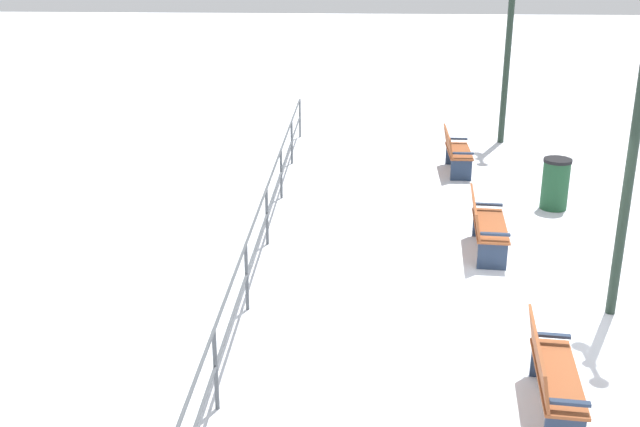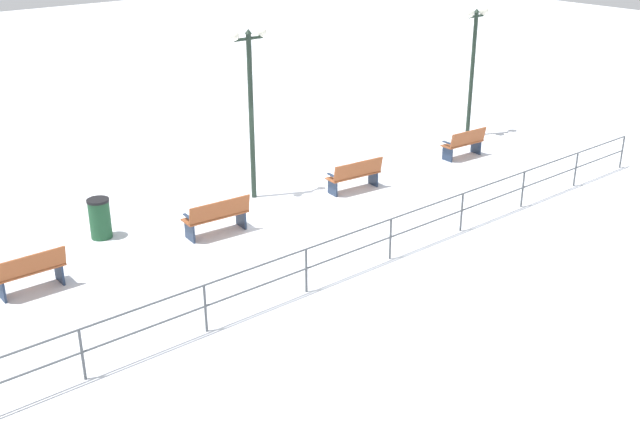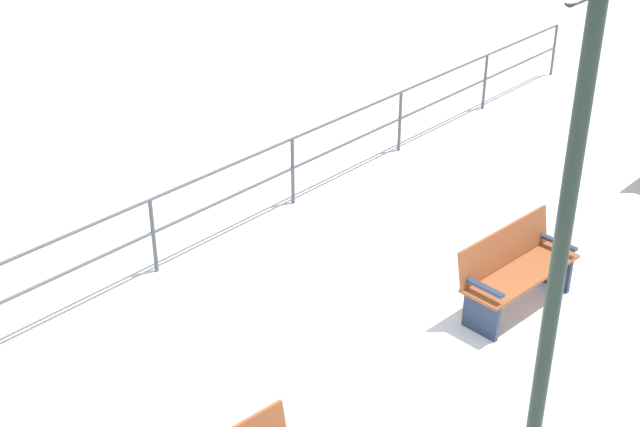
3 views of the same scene
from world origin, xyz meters
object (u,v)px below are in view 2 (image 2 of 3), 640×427
object	(u,v)px
bench_third	(217,216)
trash_bin	(100,218)
bench_nearest	(464,143)
lamppost_middle	(250,92)
bench_second	(355,175)
lamppost_near	(474,47)
bench_fourth	(30,271)

from	to	relation	value
bench_third	trash_bin	distance (m)	2.72
bench_nearest	lamppost_middle	world-z (taller)	lamppost_middle
lamppost_middle	trash_bin	size ratio (longest dim) A/B	4.58
lamppost_middle	bench_second	bearing A→B (deg)	-120.19
lamppost_middle	trash_bin	distance (m)	4.86
bench_nearest	bench_second	size ratio (longest dim) A/B	0.90
bench_second	bench_third	world-z (taller)	bench_third
bench_second	lamppost_near	bearing A→B (deg)	-71.74
bench_nearest	bench_second	xyz separation A→B (m)	(0.04, 4.44, -0.00)
trash_bin	bench_nearest	bearing A→B (deg)	-98.24
bench_second	trash_bin	xyz separation A→B (m)	(1.56, 6.62, 0.02)
bench_nearest	bench_third	bearing A→B (deg)	93.80
bench_third	lamppost_near	bearing A→B (deg)	-77.87
bench_third	bench_fourth	bearing A→B (deg)	94.33
bench_second	bench_third	size ratio (longest dim) A/B	1.00
bench_second	bench_third	xyz separation A→B (m)	(-0.05, 4.44, 0.01)
bench_nearest	bench_fourth	world-z (taller)	bench_fourth
bench_nearest	bench_fourth	xyz separation A→B (m)	(0.01, 13.31, 0.00)
lamppost_near	bench_nearest	bearing A→B (deg)	127.28
bench_nearest	lamppost_near	size ratio (longest dim) A/B	0.35
bench_third	lamppost_near	world-z (taller)	lamppost_near
bench_nearest	bench_third	size ratio (longest dim) A/B	0.91
lamppost_near	bench_second	bearing A→B (deg)	102.35
bench_fourth	bench_third	bearing A→B (deg)	-89.38
lamppost_middle	trash_bin	world-z (taller)	lamppost_middle
bench_second	bench_third	bearing A→B (deg)	96.56
bench_fourth	lamppost_middle	world-z (taller)	lamppost_middle
bench_third	lamppost_near	size ratio (longest dim) A/B	0.38
bench_nearest	bench_fourth	size ratio (longest dim) A/B	1.04
bench_nearest	bench_third	distance (m)	8.88
bench_third	lamppost_near	distance (m)	11.11
bench_third	lamppost_middle	world-z (taller)	lamppost_middle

